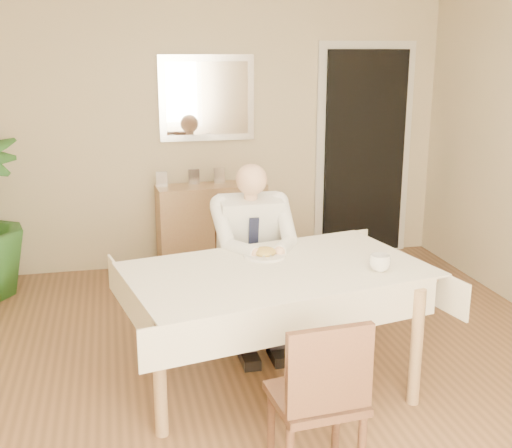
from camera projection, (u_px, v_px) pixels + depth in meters
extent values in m
plane|color=brown|center=(269.00, 393.00, 3.82)|extent=(5.00, 5.00, 0.00)
cube|color=#C1AE8B|center=(204.00, 126.00, 5.82)|extent=(4.50, 0.02, 2.60)
cube|color=beige|center=(363.00, 153.00, 6.22)|extent=(0.96, 0.03, 2.10)
cube|color=black|center=(364.00, 154.00, 6.19)|extent=(0.80, 0.05, 1.95)
cube|color=silver|center=(207.00, 98.00, 5.74)|extent=(0.86, 0.03, 0.76)
cube|color=white|center=(207.00, 98.00, 5.72)|extent=(0.74, 0.02, 0.64)
cube|color=#977B4F|center=(277.00, 274.00, 3.71)|extent=(1.75, 1.21, 0.04)
cube|color=beige|center=(277.00, 269.00, 3.71)|extent=(1.87, 1.32, 0.01)
cube|color=beige|center=(302.00, 321.00, 3.27)|extent=(1.67, 0.36, 0.22)
cube|color=beige|center=(258.00, 260.00, 4.21)|extent=(1.67, 0.36, 0.22)
cube|color=beige|center=(129.00, 299.00, 3.55)|extent=(0.22, 0.98, 0.22)
cube|color=beige|center=(411.00, 276.00, 3.92)|extent=(0.22, 0.98, 0.22)
cylinder|color=#977B4F|center=(160.00, 375.00, 3.31)|extent=(0.07, 0.07, 0.70)
cylinder|color=#977B4F|center=(416.00, 347.00, 3.62)|extent=(0.07, 0.07, 0.70)
cylinder|color=#977B4F|center=(150.00, 318.00, 4.01)|extent=(0.07, 0.07, 0.70)
cylinder|color=#977B4F|center=(366.00, 299.00, 4.31)|extent=(0.07, 0.07, 0.70)
cube|color=#442918|center=(248.00, 277.00, 4.55)|extent=(0.43, 0.43, 0.04)
cube|color=#442918|center=(243.00, 237.00, 4.66)|extent=(0.41, 0.06, 0.41)
cylinder|color=#442918|center=(229.00, 317.00, 4.41)|extent=(0.04, 0.04, 0.39)
cylinder|color=#442918|center=(278.00, 313.00, 4.48)|extent=(0.04, 0.04, 0.39)
cylinder|color=#442918|center=(221.00, 299.00, 4.73)|extent=(0.04, 0.04, 0.39)
cylinder|color=#442918|center=(266.00, 295.00, 4.81)|extent=(0.04, 0.04, 0.39)
cube|color=#442918|center=(315.00, 398.00, 2.99)|extent=(0.43, 0.43, 0.04)
cube|color=#442918|center=(330.00, 370.00, 2.76)|extent=(0.40, 0.07, 0.40)
cylinder|color=#442918|center=(271.00, 423.00, 3.17)|extent=(0.04, 0.04, 0.39)
cylinder|color=#442918|center=(336.00, 414.00, 3.24)|extent=(0.04, 0.04, 0.39)
cube|color=white|center=(249.00, 233.00, 4.42)|extent=(0.42, 0.31, 0.55)
cube|color=black|center=(253.00, 242.00, 4.31)|extent=(0.07, 0.08, 0.36)
cylinder|color=tan|center=(251.00, 194.00, 4.30)|extent=(0.09, 0.09, 0.08)
sphere|color=tan|center=(251.00, 180.00, 4.25)|extent=(0.21, 0.21, 0.21)
cube|color=black|center=(241.00, 276.00, 4.27)|extent=(0.13, 0.42, 0.13)
cube|color=black|center=(270.00, 274.00, 4.32)|extent=(0.13, 0.42, 0.13)
cube|color=black|center=(247.00, 327.00, 4.18)|extent=(0.11, 0.12, 0.45)
cube|color=black|center=(277.00, 324.00, 4.22)|extent=(0.11, 0.12, 0.45)
cube|color=black|center=(249.00, 358.00, 4.18)|extent=(0.11, 0.26, 0.07)
cube|color=black|center=(279.00, 354.00, 4.22)|extent=(0.11, 0.26, 0.07)
cylinder|color=white|center=(265.00, 255.00, 3.91)|extent=(0.26, 0.26, 0.02)
ellipsoid|color=olive|center=(265.00, 252.00, 3.91)|extent=(0.14, 0.14, 0.06)
cylinder|color=silver|center=(273.00, 255.00, 3.86)|extent=(0.01, 0.13, 0.01)
cylinder|color=silver|center=(260.00, 256.00, 3.84)|extent=(0.01, 0.13, 0.01)
imported|color=white|center=(380.00, 263.00, 3.65)|extent=(0.16, 0.16, 0.10)
cube|color=#977B4F|center=(212.00, 227.00, 5.90)|extent=(1.00, 0.40, 0.79)
cube|color=silver|center=(162.00, 179.00, 5.70)|extent=(0.10, 0.02, 0.14)
cube|color=silver|center=(194.00, 177.00, 5.81)|extent=(0.10, 0.02, 0.14)
cube|color=silver|center=(219.00, 176.00, 5.87)|extent=(0.10, 0.02, 0.14)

